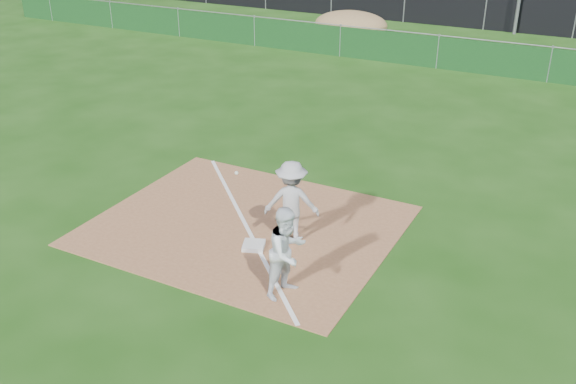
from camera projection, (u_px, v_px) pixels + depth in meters
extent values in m
plane|color=#18430E|center=(392.00, 105.00, 20.43)|extent=(90.00, 90.00, 0.00)
cube|color=#8F5B39|center=(246.00, 225.00, 13.26)|extent=(6.00, 5.00, 0.02)
cube|color=white|center=(246.00, 225.00, 13.25)|extent=(5.01, 5.01, 0.01)
cube|color=#0F3915|center=(438.00, 53.00, 24.14)|extent=(44.00, 0.05, 1.20)
ellipsoid|color=olive|center=(351.00, 24.00, 29.03)|extent=(3.38, 2.60, 1.17)
cube|color=black|center=(485.00, 10.00, 30.38)|extent=(46.00, 0.04, 1.80)
cube|color=black|center=(504.00, 13.00, 34.75)|extent=(46.00, 9.00, 0.01)
cube|color=silver|center=(254.00, 245.00, 12.42)|extent=(0.53, 0.53, 0.09)
imported|color=#B6B6B9|center=(292.00, 202.00, 12.36)|extent=(1.23, 0.98, 1.67)
sphere|color=white|center=(236.00, 173.00, 12.98)|extent=(0.08, 0.08, 0.08)
imported|color=white|center=(287.00, 252.00, 10.74)|extent=(0.82, 0.94, 1.64)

